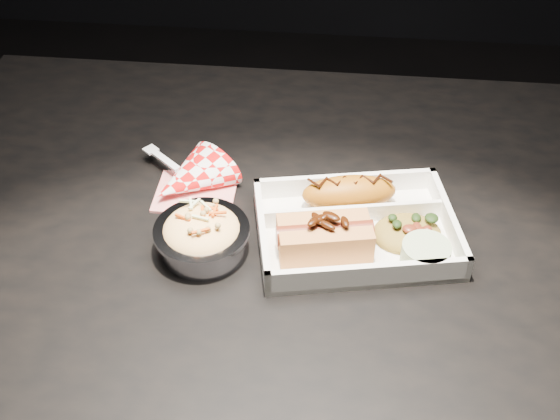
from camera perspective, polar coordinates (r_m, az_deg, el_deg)
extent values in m
cube|color=black|center=(0.94, 3.12, -1.91)|extent=(1.20, 0.80, 0.03)
cylinder|color=black|center=(1.56, -17.11, -1.68)|extent=(0.05, 0.05, 0.72)
cube|color=white|center=(0.92, 6.13, -2.16)|extent=(0.28, 0.23, 0.01)
cube|color=white|center=(0.97, 5.29, 1.97)|extent=(0.25, 0.06, 0.04)
cube|color=white|center=(0.85, 7.24, -5.40)|extent=(0.25, 0.06, 0.04)
cube|color=white|center=(0.89, -1.46, -1.99)|extent=(0.04, 0.18, 0.04)
cube|color=white|center=(0.93, 13.50, -0.94)|extent=(0.04, 0.18, 0.04)
cube|color=white|center=(0.92, 5.91, -0.51)|extent=(0.23, 0.05, 0.03)
ellipsoid|color=#A95F10|center=(0.94, 5.63, 1.41)|extent=(0.13, 0.08, 0.05)
cube|color=#C98244|center=(0.86, 3.81, -3.07)|extent=(0.12, 0.05, 0.04)
cube|color=#C98244|center=(0.89, 3.47, -1.54)|extent=(0.12, 0.05, 0.04)
cylinder|color=maroon|center=(0.87, 3.66, -1.86)|extent=(0.12, 0.05, 0.03)
ellipsoid|color=olive|center=(0.91, 10.36, -1.37)|extent=(0.10, 0.09, 0.03)
cylinder|color=#A4BA8D|center=(0.88, 11.73, -3.58)|extent=(0.06, 0.06, 0.03)
cylinder|color=silver|center=(0.89, -6.31, -2.50)|extent=(0.11, 0.11, 0.04)
cylinder|color=silver|center=(0.88, -6.40, -1.63)|extent=(0.12, 0.12, 0.01)
ellipsoid|color=#F1ECA9|center=(0.88, -6.40, -1.63)|extent=(0.10, 0.10, 0.04)
cube|color=red|center=(0.99, -6.87, 1.38)|extent=(0.11, 0.09, 0.00)
cone|color=red|center=(0.99, -7.40, 2.49)|extent=(0.15, 0.15, 0.10)
cube|color=white|center=(1.02, -9.32, 4.02)|extent=(0.05, 0.05, 0.00)
cube|color=white|center=(1.04, -10.46, 4.84)|extent=(0.03, 0.03, 0.00)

